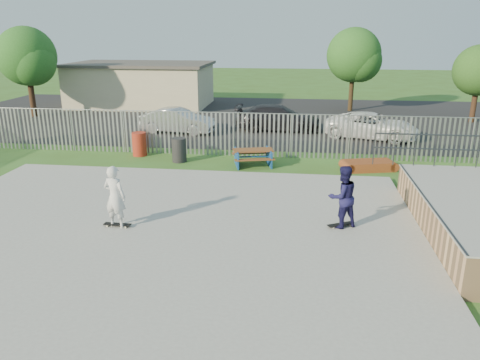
# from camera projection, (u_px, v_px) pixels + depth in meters

# --- Properties ---
(ground) EXTENTS (120.00, 120.00, 0.00)m
(ground) POSITION_uv_depth(u_px,v_px,m) (156.00, 235.00, 13.32)
(ground) COLOR #3B5F20
(ground) RESTS_ON ground
(concrete_slab) EXTENTS (15.00, 12.00, 0.15)m
(concrete_slab) POSITION_uv_depth(u_px,v_px,m) (156.00, 233.00, 13.29)
(concrete_slab) COLOR gray
(concrete_slab) RESTS_ON ground
(fence) EXTENTS (26.04, 16.02, 2.00)m
(fence) POSITION_uv_depth(u_px,v_px,m) (217.00, 160.00, 17.22)
(fence) COLOR gray
(fence) RESTS_ON ground
(picnic_table) EXTENTS (1.97, 1.75, 0.71)m
(picnic_table) POSITION_uv_depth(u_px,v_px,m) (253.00, 157.00, 20.02)
(picnic_table) COLOR brown
(picnic_table) RESTS_ON ground
(funbox) EXTENTS (2.07, 1.38, 0.38)m
(funbox) POSITION_uv_depth(u_px,v_px,m) (369.00, 166.00, 19.44)
(funbox) COLOR brown
(funbox) RESTS_ON ground
(trash_bin_red) EXTENTS (0.65, 0.65, 1.08)m
(trash_bin_red) POSITION_uv_depth(u_px,v_px,m) (139.00, 144.00, 21.56)
(trash_bin_red) COLOR maroon
(trash_bin_red) RESTS_ON ground
(trash_bin_grey) EXTENTS (0.64, 0.64, 1.06)m
(trash_bin_grey) POSITION_uv_depth(u_px,v_px,m) (179.00, 150.00, 20.55)
(trash_bin_grey) COLOR black
(trash_bin_grey) RESTS_ON ground
(parking_lot) EXTENTS (40.00, 18.00, 0.02)m
(parking_lot) POSITION_uv_depth(u_px,v_px,m) (239.00, 117.00, 31.25)
(parking_lot) COLOR black
(parking_lot) RESTS_ON ground
(car_silver) EXTENTS (4.31, 1.98, 1.37)m
(car_silver) POSITION_uv_depth(u_px,v_px,m) (178.00, 121.00, 26.20)
(car_silver) COLOR silver
(car_silver) RESTS_ON parking_lot
(car_dark) EXTENTS (5.01, 2.13, 1.44)m
(car_dark) POSITION_uv_depth(u_px,v_px,m) (279.00, 118.00, 26.82)
(car_dark) COLOR black
(car_dark) RESTS_ON parking_lot
(car_white) EXTENTS (5.30, 3.60, 1.35)m
(car_white) POSITION_uv_depth(u_px,v_px,m) (372.00, 126.00, 24.89)
(car_white) COLOR white
(car_white) RESTS_ON parking_lot
(building) EXTENTS (10.40, 6.40, 3.20)m
(building) POSITION_uv_depth(u_px,v_px,m) (141.00, 84.00, 35.48)
(building) COLOR beige
(building) RESTS_ON ground
(tree_left) EXTENTS (3.77, 3.77, 5.82)m
(tree_left) POSITION_uv_depth(u_px,v_px,m) (27.00, 56.00, 30.22)
(tree_left) COLOR #3A2517
(tree_left) RESTS_ON ground
(tree_mid) EXTENTS (3.73, 3.73, 5.76)m
(tree_mid) POSITION_uv_depth(u_px,v_px,m) (354.00, 55.00, 32.38)
(tree_mid) COLOR #382916
(tree_mid) RESTS_ON ground
(tree_right) EXTENTS (3.08, 3.08, 4.75)m
(tree_right) POSITION_uv_depth(u_px,v_px,m) (479.00, 71.00, 28.50)
(tree_right) COLOR #3F2819
(tree_right) RESTS_ON ground
(skateboard_a) EXTENTS (0.80, 0.55, 0.08)m
(skateboard_a) POSITION_uv_depth(u_px,v_px,m) (340.00, 225.00, 13.53)
(skateboard_a) COLOR black
(skateboard_a) RESTS_ON concrete_slab
(skateboard_b) EXTENTS (0.81, 0.23, 0.08)m
(skateboard_b) POSITION_uv_depth(u_px,v_px,m) (117.00, 225.00, 13.53)
(skateboard_b) COLOR black
(skateboard_b) RESTS_ON concrete_slab
(skater_navy) EXTENTS (1.11, 1.03, 1.83)m
(skater_navy) POSITION_uv_depth(u_px,v_px,m) (342.00, 197.00, 13.26)
(skater_navy) COLOR #171544
(skater_navy) RESTS_ON concrete_slab
(skater_white) EXTENTS (0.74, 0.57, 1.83)m
(skater_white) POSITION_uv_depth(u_px,v_px,m) (115.00, 197.00, 13.26)
(skater_white) COLOR silver
(skater_white) RESTS_ON concrete_slab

